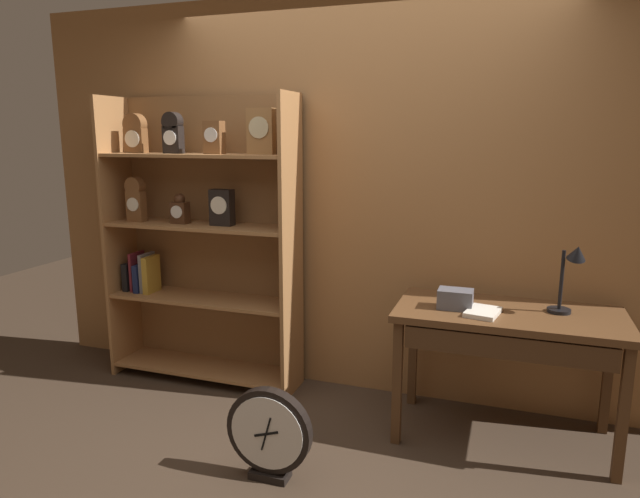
% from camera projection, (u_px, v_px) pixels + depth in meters
% --- Properties ---
extents(ground_plane, '(10.00, 10.00, 0.00)m').
position_uv_depth(ground_plane, '(291.00, 491.00, 2.76)').
color(ground_plane, '#3D2D21').
extents(back_wood_panel, '(4.80, 0.05, 2.60)m').
position_uv_depth(back_wood_panel, '(361.00, 200.00, 3.67)').
color(back_wood_panel, '#9E6B3D').
rests_on(back_wood_panel, ground).
extents(bookshelf, '(1.37, 0.36, 1.98)m').
position_uv_depth(bookshelf, '(200.00, 238.00, 3.89)').
color(bookshelf, '#9E6B3D').
rests_on(bookshelf, ground).
extents(workbench, '(1.23, 0.61, 0.76)m').
position_uv_depth(workbench, '(508.00, 329.00, 3.10)').
color(workbench, brown).
rests_on(workbench, ground).
extents(desk_lamp, '(0.18, 0.18, 0.40)m').
position_uv_depth(desk_lamp, '(570.00, 272.00, 2.99)').
color(desk_lamp, black).
rests_on(desk_lamp, workbench).
extents(toolbox_small, '(0.19, 0.13, 0.11)m').
position_uv_depth(toolbox_small, '(455.00, 299.00, 3.14)').
color(toolbox_small, '#595960').
rests_on(toolbox_small, workbench).
extents(open_repair_manual, '(0.20, 0.25, 0.02)m').
position_uv_depth(open_repair_manual, '(483.00, 312.00, 3.04)').
color(open_repair_manual, silver).
rests_on(open_repair_manual, workbench).
extents(round_clock_large, '(0.45, 0.11, 0.49)m').
position_uv_depth(round_clock_large, '(269.00, 433.00, 2.82)').
color(round_clock_large, black).
rests_on(round_clock_large, ground).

